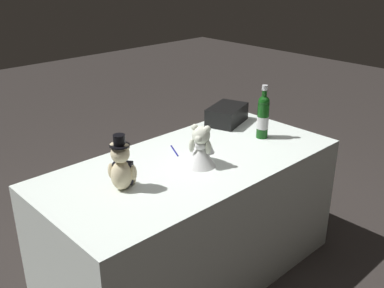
{
  "coord_description": "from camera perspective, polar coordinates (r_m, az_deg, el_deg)",
  "views": [
    {
      "loc": [
        -1.51,
        -1.6,
        1.77
      ],
      "look_at": [
        0.0,
        0.0,
        0.84
      ],
      "focal_mm": 41.7,
      "sensor_mm": 36.0,
      "label": 1
    }
  ],
  "objects": [
    {
      "name": "champagne_bottle",
      "position": [
        2.72,
        9.07,
        3.54
      ],
      "size": [
        0.07,
        0.07,
        0.33
      ],
      "color": "#114612",
      "rests_on": "reception_table"
    },
    {
      "name": "teddy_bear_bride",
      "position": [
        2.34,
        1.24,
        -0.39
      ],
      "size": [
        0.21,
        0.19,
        0.23
      ],
      "color": "white",
      "rests_on": "reception_table"
    },
    {
      "name": "signing_pen",
      "position": [
        2.55,
        -2.29,
        -0.82
      ],
      "size": [
        0.08,
        0.14,
        0.01
      ],
      "color": "navy",
      "rests_on": "reception_table"
    },
    {
      "name": "ground_plane",
      "position": [
        2.82,
        0.0,
        -15.95
      ],
      "size": [
        12.0,
        12.0,
        0.0
      ],
      "primitive_type": "plane",
      "color": "#2D2826"
    },
    {
      "name": "reception_table",
      "position": [
        2.61,
        0.0,
        -9.59
      ],
      "size": [
        1.69,
        0.8,
        0.74
      ],
      "primitive_type": "cube",
      "color": "white",
      "rests_on": "ground_plane"
    },
    {
      "name": "gift_case_black",
      "position": [
        2.97,
        4.48,
        3.78
      ],
      "size": [
        0.34,
        0.27,
        0.12
      ],
      "color": "black",
      "rests_on": "reception_table"
    },
    {
      "name": "teddy_bear_groom",
      "position": [
        2.13,
        -9.0,
        -2.92
      ],
      "size": [
        0.14,
        0.13,
        0.28
      ],
      "color": "beige",
      "rests_on": "reception_table"
    }
  ]
}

